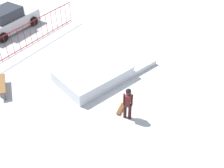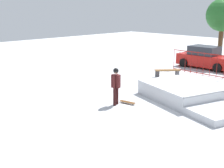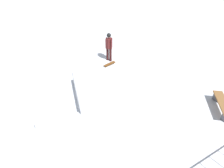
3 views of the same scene
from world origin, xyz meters
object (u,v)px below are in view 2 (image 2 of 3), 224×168
skater (116,84)px  parked_car_red (206,58)px  skateboard (128,102)px  skate_ramp (186,95)px  distant_tree (223,16)px  park_bench (167,72)px

skater → parked_car_red: skater is taller
skateboard → parked_car_red: 10.54m
skate_ramp → distant_tree: distant_tree is taller
skate_ramp → park_bench: skate_ramp is taller
skate_ramp → parked_car_red: bearing=130.7°
park_bench → distant_tree: size_ratio=0.29×
park_bench → parked_car_red: size_ratio=0.36×
skateboard → parked_car_red: (-1.77, 10.37, 0.65)m
skateboard → skate_ramp: bearing=43.5°
skater → skateboard: size_ratio=2.10×
skater → distant_tree: size_ratio=0.34×
skate_ramp → parked_car_red: parked_car_red is taller
skate_ramp → distant_tree: (-4.06, 11.43, 3.39)m
distant_tree → skate_ramp: bearing=-70.5°
skate_ramp → skateboard: size_ratio=7.21×
skateboard → park_bench: 6.18m
park_bench → parked_car_red: (0.17, 4.51, 0.37)m
skate_ramp → skater: bearing=-107.7°
skate_ramp → skateboard: 2.86m
parked_car_red → skate_ramp: bearing=-66.2°
skate_ramp → skater: skater is taller
skate_ramp → skater: 3.49m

